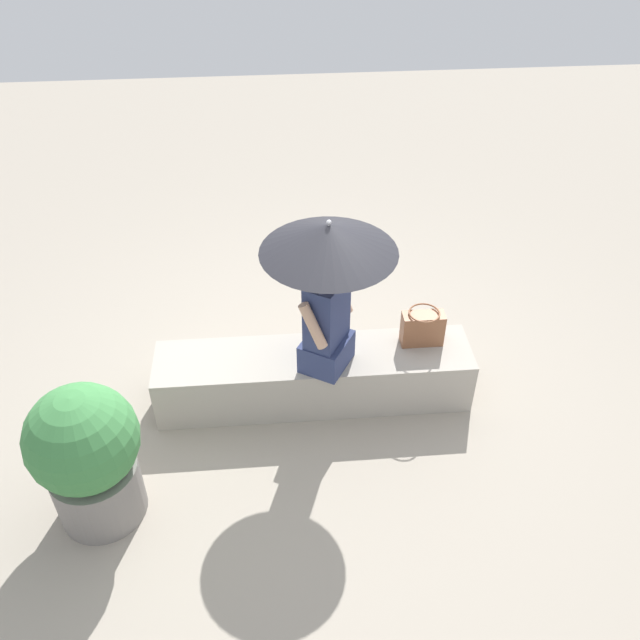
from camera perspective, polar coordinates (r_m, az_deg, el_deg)
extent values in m
plane|color=#9E9384|center=(4.98, -0.51, -6.56)|extent=(14.00, 14.00, 0.00)
cube|color=#A8A093|center=(4.83, -0.52, -4.82)|extent=(2.24, 0.49, 0.42)
cube|color=navy|center=(4.55, 0.55, -2.70)|extent=(0.41, 0.44, 0.22)
cube|color=navy|center=(4.33, 0.58, 0.76)|extent=(0.34, 0.38, 0.48)
sphere|color=tan|center=(4.13, 0.61, 4.47)|extent=(0.20, 0.20, 0.20)
cylinder|color=tan|center=(4.46, 1.69, 2.43)|extent=(0.21, 0.16, 0.32)
cylinder|color=tan|center=(4.17, -0.60, -0.51)|extent=(0.21, 0.16, 0.32)
cylinder|color=#B7B7BC|center=(4.22, 0.70, 1.49)|extent=(0.02, 0.02, 1.14)
cone|color=black|center=(3.95, 0.76, 6.97)|extent=(0.84, 0.84, 0.19)
sphere|color=#B7B7BC|center=(3.89, 0.77, 8.34)|extent=(0.03, 0.03, 0.03)
cube|color=brown|center=(4.77, 8.74, -0.73)|extent=(0.30, 0.12, 0.25)
torus|color=brown|center=(4.68, 8.90, 0.59)|extent=(0.22, 0.22, 0.01)
cylinder|color=gray|center=(4.40, -18.35, -13.53)|extent=(0.53, 0.53, 0.40)
sphere|color=#3D7F42|center=(4.06, -19.65, -9.54)|extent=(0.65, 0.65, 0.65)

